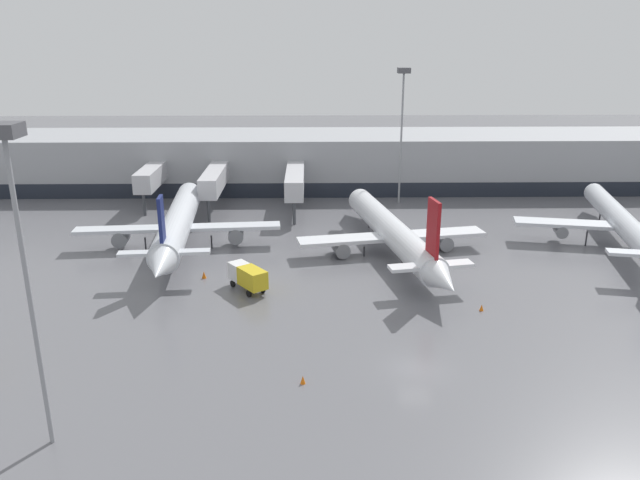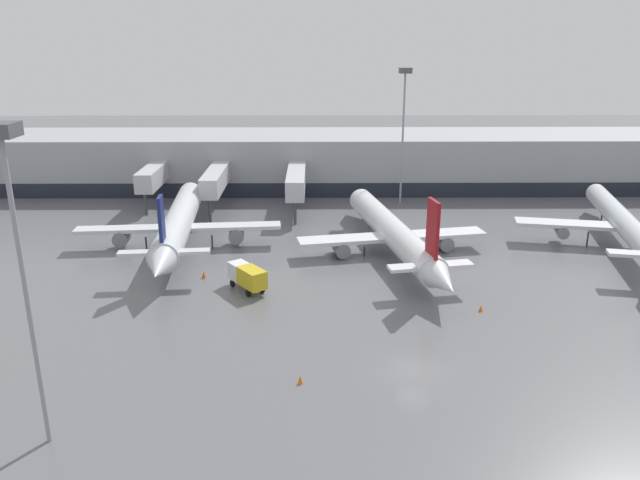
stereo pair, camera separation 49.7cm
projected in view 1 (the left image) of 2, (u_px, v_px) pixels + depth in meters
The scene contains 11 objects.
ground_plane at pixel (416, 369), 48.98m from camera, with size 320.00×320.00×0.00m, color slate.
terminal_building at pixel (357, 160), 106.20m from camera, with size 160.00×31.29×9.00m.
parked_jet_1 at pixel (392, 232), 74.34m from camera, with size 22.98×37.29×9.75m.
parked_jet_2 at pixel (623, 223), 76.40m from camera, with size 25.64×36.09×8.72m.
parked_jet_3 at pixel (178, 223), 75.96m from camera, with size 24.95×36.32×9.47m.
service_truck_1 at pixel (248, 276), 63.56m from camera, with size 4.48×5.19×2.57m.
traffic_cone_0 at pixel (303, 380), 46.85m from camera, with size 0.40×0.40×0.67m.
traffic_cone_1 at pixel (482, 308), 59.23m from camera, with size 0.40×0.40×0.62m.
traffic_cone_2 at pixel (204, 275), 67.06m from camera, with size 0.49×0.49×0.78m.
apron_light_mast_0 at pixel (15, 204), 35.25m from camera, with size 1.80×1.80×20.46m.
apron_light_mast_3 at pixel (403, 99), 92.30m from camera, with size 1.80×1.80×20.35m.
Camera 1 is at (-8.31, -43.15, 25.08)m, focal length 35.00 mm.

